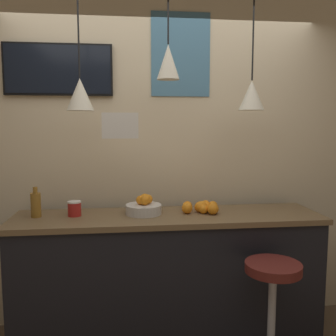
% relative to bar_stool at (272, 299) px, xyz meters
% --- Properties ---
extents(back_wall, '(8.00, 0.06, 2.90)m').
position_rel_bar_stool_xyz_m(back_wall, '(-0.62, 0.90, 0.91)').
color(back_wall, beige).
rests_on(back_wall, ground_plane).
extents(service_counter, '(2.28, 0.57, 0.99)m').
position_rel_bar_stool_xyz_m(service_counter, '(-0.62, 0.50, -0.04)').
color(service_counter, black).
rests_on(service_counter, ground_plane).
extents(bar_stool, '(0.37, 0.37, 0.78)m').
position_rel_bar_stool_xyz_m(bar_stool, '(0.00, 0.00, 0.00)').
color(bar_stool, '#B7B7BC').
rests_on(bar_stool, ground_plane).
extents(fruit_bowl, '(0.27, 0.27, 0.15)m').
position_rel_bar_stool_xyz_m(fruit_bowl, '(-0.79, 0.55, 0.50)').
color(fruit_bowl, beige).
rests_on(fruit_bowl, service_counter).
extents(orange_pile, '(0.29, 0.24, 0.09)m').
position_rel_bar_stool_xyz_m(orange_pile, '(-0.35, 0.55, 0.49)').
color(orange_pile, orange).
rests_on(orange_pile, service_counter).
extents(juice_bottle, '(0.07, 0.07, 0.22)m').
position_rel_bar_stool_xyz_m(juice_bottle, '(-1.57, 0.55, 0.55)').
color(juice_bottle, olive).
rests_on(juice_bottle, service_counter).
extents(spread_jar, '(0.10, 0.10, 0.11)m').
position_rel_bar_stool_xyz_m(spread_jar, '(-1.30, 0.55, 0.51)').
color(spread_jar, red).
rests_on(spread_jar, service_counter).
extents(pendant_lamp_left, '(0.19, 0.19, 1.05)m').
position_rel_bar_stool_xyz_m(pendant_lamp_left, '(-1.23, 0.49, 1.33)').
color(pendant_lamp_left, black).
extents(pendant_lamp_middle, '(0.16, 0.16, 0.83)m').
position_rel_bar_stool_xyz_m(pendant_lamp_middle, '(-0.62, 0.49, 1.56)').
color(pendant_lamp_middle, black).
extents(pendant_lamp_right, '(0.19, 0.19, 1.04)m').
position_rel_bar_stool_xyz_m(pendant_lamp_right, '(-0.00, 0.49, 1.34)').
color(pendant_lamp_right, black).
extents(mounted_tv, '(0.83, 0.04, 0.40)m').
position_rel_bar_stool_xyz_m(mounted_tv, '(-1.43, 0.85, 1.54)').
color(mounted_tv, black).
extents(hanging_menu_board, '(0.24, 0.01, 0.17)m').
position_rel_bar_stool_xyz_m(hanging_menu_board, '(-0.96, 0.30, 1.11)').
color(hanging_menu_board, white).
extents(wall_poster, '(0.48, 0.01, 0.66)m').
position_rel_bar_stool_xyz_m(wall_poster, '(-0.47, 0.86, 1.68)').
color(wall_poster, teal).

